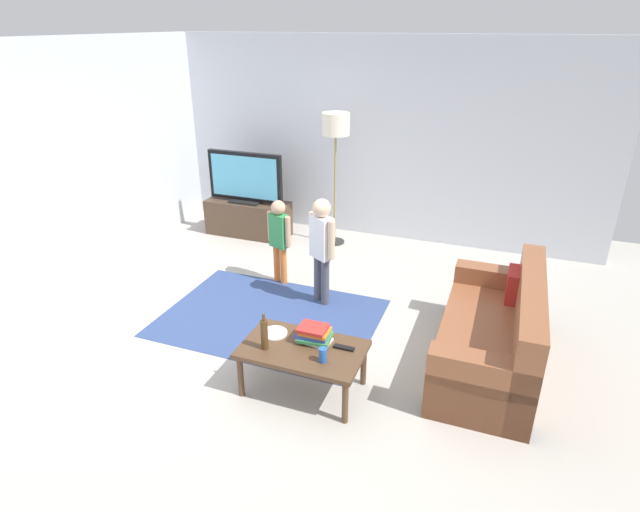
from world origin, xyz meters
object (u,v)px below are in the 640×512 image
(child_center, at_px, (322,242))
(soda_can, at_px, (323,355))
(tv, at_px, (245,178))
(coffee_table, at_px, (303,352))
(tv_remote, at_px, (344,348))
(bottle, at_px, (264,334))
(couch, at_px, (497,338))
(child_near_tv, at_px, (279,234))
(tv_stand, at_px, (248,218))
(book_stack, at_px, (314,334))
(floor_lamp, at_px, (336,131))
(plate, at_px, (274,333))

(child_center, xyz_separation_m, soda_can, (0.60, -1.58, -0.24))
(tv, bearing_deg, child_center, -41.12)
(coffee_table, height_order, tv_remote, tv_remote)
(bottle, xyz_separation_m, tv_remote, (0.60, 0.22, -0.12))
(tv, bearing_deg, coffee_table, -54.82)
(couch, relative_size, child_near_tv, 1.77)
(coffee_table, xyz_separation_m, soda_can, (0.22, -0.12, 0.11))
(coffee_table, relative_size, tv_remote, 5.88)
(soda_can, bearing_deg, tv_remote, 65.56)
(tv_stand, relative_size, tv_remote, 7.06)
(couch, height_order, book_stack, couch)
(tv_stand, bearing_deg, tv, -90.00)
(child_near_tv, relative_size, child_center, 0.85)
(couch, distance_m, child_near_tv, 2.64)
(tv, bearing_deg, book_stack, -53.01)
(floor_lamp, distance_m, child_center, 1.89)
(tv, height_order, couch, tv)
(book_stack, xyz_separation_m, bottle, (-0.33, -0.24, 0.07))
(couch, bearing_deg, floor_lamp, 136.09)
(child_near_tv, relative_size, plate, 4.61)
(tv_stand, distance_m, child_near_tv, 1.65)
(tv_remote, relative_size, plate, 0.77)
(tv_stand, height_order, bottle, bottle)
(bottle, relative_size, soda_can, 2.65)
(bottle, bearing_deg, child_near_tv, 111.33)
(book_stack, bearing_deg, soda_can, -54.95)
(tv, xyz_separation_m, child_center, (1.68, -1.47, -0.13))
(soda_can, bearing_deg, bottle, 180.00)
(tv, bearing_deg, bottle, -59.65)
(child_center, relative_size, coffee_table, 1.19)
(coffee_table, bearing_deg, floor_lamp, 104.54)
(floor_lamp, relative_size, plate, 8.09)
(child_center, height_order, soda_can, child_center)
(child_near_tv, relative_size, tv_remote, 5.97)
(child_center, relative_size, tv_remote, 7.00)
(couch, distance_m, soda_can, 1.64)
(floor_lamp, relative_size, bottle, 5.59)
(child_near_tv, height_order, tv_remote, child_near_tv)
(tv_stand, bearing_deg, bottle, -59.82)
(plate, bearing_deg, book_stack, 2.92)
(book_stack, distance_m, plate, 0.36)
(tv_stand, xyz_separation_m, soda_can, (2.29, -3.07, 0.24))
(book_stack, bearing_deg, bottle, -144.45)
(coffee_table, relative_size, soda_can, 8.33)
(coffee_table, bearing_deg, tv_stand, 124.99)
(couch, xyz_separation_m, child_center, (-1.86, 0.56, 0.43))
(tv, bearing_deg, tv_remote, -49.88)
(floor_lamp, distance_m, book_stack, 3.28)
(floor_lamp, height_order, bottle, floor_lamp)
(book_stack, relative_size, bottle, 0.94)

